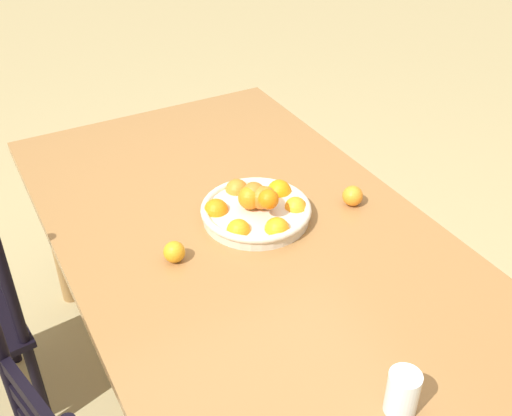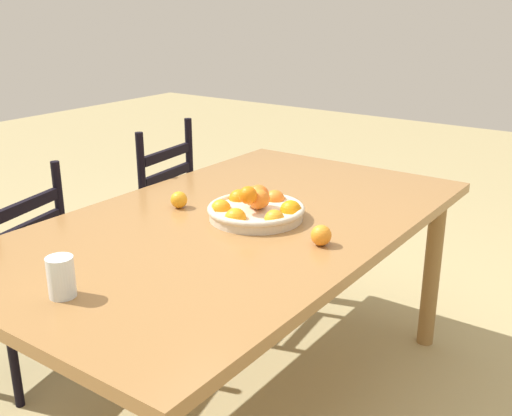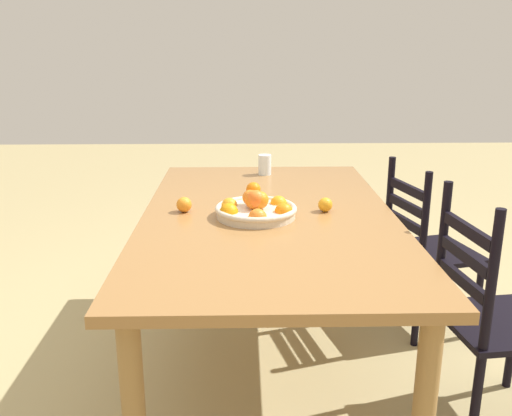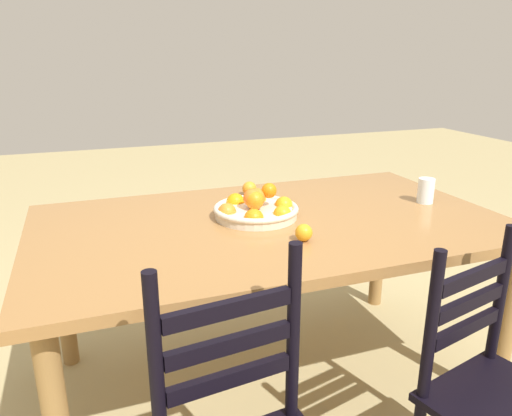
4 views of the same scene
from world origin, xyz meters
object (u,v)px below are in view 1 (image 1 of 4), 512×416
Objects in this scene: dining_table at (247,252)px; orange_loose_0 at (353,196)px; fruit_bowl at (256,208)px; orange_loose_1 at (174,252)px; drinking_glass at (402,393)px.

orange_loose_0 reaches higher than dining_table.
fruit_bowl is at bearing -51.58° from dining_table.
dining_table is at bearing 84.66° from orange_loose_0.
dining_table is 0.28m from orange_loose_1.
dining_table is 16.74× the size of drinking_glass.
orange_loose_1 is at bearing 89.16° from orange_loose_0.
orange_loose_0 is at bearing -104.38° from fruit_bowl.
fruit_bowl is 3.12× the size of drinking_glass.
dining_table is at bearing -84.19° from orange_loose_1.
orange_loose_1 is at bearing 103.00° from fruit_bowl.
orange_loose_1 is (-0.07, 0.31, -0.01)m from fruit_bowl.
orange_loose_0 is 0.62m from orange_loose_1.
drinking_glass is (-0.71, 0.38, 0.02)m from orange_loose_0.
orange_loose_1 is 0.76m from drinking_glass.
fruit_bowl is (0.05, -0.06, 0.12)m from dining_table.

